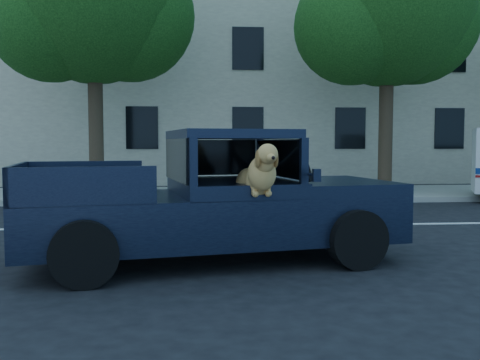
{
  "coord_description": "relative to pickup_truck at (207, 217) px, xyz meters",
  "views": [
    {
      "loc": [
        -1.02,
        -6.92,
        1.64
      ],
      "look_at": [
        -0.43,
        0.02,
        1.15
      ],
      "focal_mm": 40.0,
      "sensor_mm": 36.0,
      "label": 1
    }
  ],
  "objects": [
    {
      "name": "street_tree_left",
      "position": [
        -3.11,
        9.23,
        5.1
      ],
      "size": [
        6.0,
        5.2,
        8.6
      ],
      "color": "#332619",
      "rests_on": "ground"
    },
    {
      "name": "ground",
      "position": [
        0.86,
        -0.39,
        -0.61
      ],
      "size": [
        120.0,
        120.0,
        0.0
      ],
      "primitive_type": "plane",
      "color": "black",
      "rests_on": "ground"
    },
    {
      "name": "lane_stripes",
      "position": [
        2.86,
        3.01,
        -0.61
      ],
      "size": [
        21.6,
        0.14,
        0.01
      ],
      "primitive_type": null,
      "color": "silver",
      "rests_on": "ground"
    },
    {
      "name": "pickup_truck",
      "position": [
        0.0,
        0.0,
        0.0
      ],
      "size": [
        5.33,
        2.97,
        1.81
      ],
      "rotation": [
        0.0,
        0.0,
        0.19
      ],
      "color": "black",
      "rests_on": "ground"
    },
    {
      "name": "building_main",
      "position": [
        3.86,
        16.11,
        3.89
      ],
      "size": [
        26.0,
        6.0,
        9.0
      ],
      "primitive_type": "cube",
      "color": "beige",
      "rests_on": "ground"
    },
    {
      "name": "far_sidewalk",
      "position": [
        0.86,
        8.81,
        -0.54
      ],
      "size": [
        60.0,
        4.0,
        0.15
      ],
      "primitive_type": "cube",
      "color": "gray",
      "rests_on": "ground"
    },
    {
      "name": "street_tree_mid",
      "position": [
        5.89,
        9.23,
        5.1
      ],
      "size": [
        6.0,
        5.2,
        8.6
      ],
      "color": "#332619",
      "rests_on": "ground"
    }
  ]
}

